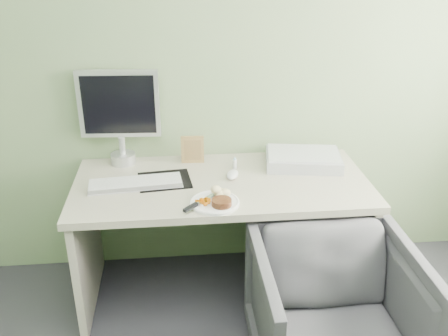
{
  "coord_description": "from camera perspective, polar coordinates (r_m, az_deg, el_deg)",
  "views": [
    {
      "loc": [
        -0.23,
        -0.8,
        1.93
      ],
      "look_at": [
        0.0,
        1.5,
        0.87
      ],
      "focal_mm": 40.0,
      "sensor_mm": 36.0,
      "label": 1
    }
  ],
  "objects": [
    {
      "name": "mousepad",
      "position": [
        2.73,
        -6.81,
        -1.4
      ],
      "size": [
        0.3,
        0.27,
        0.0
      ],
      "primitive_type": "cube",
      "rotation": [
        0.0,
        0.0,
        0.11
      ],
      "color": "black",
      "rests_on": "desk"
    },
    {
      "name": "monitor",
      "position": [
        2.89,
        -11.87,
        6.28
      ],
      "size": [
        0.46,
        0.14,
        0.55
      ],
      "rotation": [
        0.0,
        0.0,
        -0.06
      ],
      "color": "silver",
      "rests_on": "desk"
    },
    {
      "name": "wall_back",
      "position": [
        2.86,
        -1.03,
        13.08
      ],
      "size": [
        3.5,
        0.0,
        3.5
      ],
      "primitive_type": "plane",
      "rotation": [
        1.57,
        0.0,
        0.0
      ],
      "color": "gray",
      "rests_on": "floor"
    },
    {
      "name": "photo_frame",
      "position": [
        2.91,
        -3.62,
        2.13
      ],
      "size": [
        0.13,
        0.02,
        0.17
      ],
      "primitive_type": "cube",
      "rotation": [
        0.0,
        0.0,
        -0.05
      ],
      "color": "olive",
      "rests_on": "desk"
    },
    {
      "name": "carrot_heap",
      "position": [
        2.44,
        -2.42,
        -3.77
      ],
      "size": [
        0.07,
        0.07,
        0.04
      ],
      "primitive_type": "cube",
      "rotation": [
        0.0,
        0.0,
        -0.25
      ],
      "color": "orange",
      "rests_on": "plate"
    },
    {
      "name": "potato_pile",
      "position": [
        2.51,
        -0.49,
        -2.66
      ],
      "size": [
        0.13,
        0.1,
        0.06
      ],
      "primitive_type": "ellipsoid",
      "rotation": [
        0.0,
        0.0,
        -0.11
      ],
      "color": "tan",
      "rests_on": "plate"
    },
    {
      "name": "plate",
      "position": [
        2.48,
        -1.07,
        -3.99
      ],
      "size": [
        0.25,
        0.25,
        0.01
      ],
      "primitive_type": "cylinder",
      "color": "white",
      "rests_on": "desk"
    },
    {
      "name": "computer_mouse",
      "position": [
        2.74,
        0.98,
        -0.76
      ],
      "size": [
        0.09,
        0.13,
        0.04
      ],
      "primitive_type": "ellipsoid",
      "rotation": [
        0.0,
        0.0,
        -0.32
      ],
      "color": "white",
      "rests_on": "desk"
    },
    {
      "name": "eyedrop_bottle",
      "position": [
        2.85,
        1.24,
        0.58
      ],
      "size": [
        0.02,
        0.02,
        0.07
      ],
      "color": "white",
      "rests_on": "desk"
    },
    {
      "name": "desk_chair",
      "position": [
        2.45,
        12.57,
        -16.22
      ],
      "size": [
        0.74,
        0.76,
        0.69
      ],
      "primitive_type": "imported",
      "rotation": [
        0.0,
        0.0,
        0.0
      ],
      "color": "#333338",
      "rests_on": "floor"
    },
    {
      "name": "steak",
      "position": [
        2.44,
        -0.27,
        -3.96
      ],
      "size": [
        0.1,
        0.1,
        0.03
      ],
      "primitive_type": "cylinder",
      "rotation": [
        0.0,
        0.0,
        0.02
      ],
      "color": "black",
      "rests_on": "plate"
    },
    {
      "name": "scanner",
      "position": [
        2.92,
        9.04,
        0.92
      ],
      "size": [
        0.46,
        0.35,
        0.07
      ],
      "primitive_type": "cube",
      "rotation": [
        0.0,
        0.0,
        -0.16
      ],
      "color": "#B6B9BD",
      "rests_on": "desk"
    },
    {
      "name": "steak_knife",
      "position": [
        2.43,
        -3.25,
        -4.18
      ],
      "size": [
        0.18,
        0.19,
        0.02
      ],
      "rotation": [
        0.0,
        0.0,
        0.81
      ],
      "color": "silver",
      "rests_on": "plate"
    },
    {
      "name": "desk",
      "position": [
        2.8,
        -0.27,
        -4.87
      ],
      "size": [
        1.6,
        0.75,
        0.73
      ],
      "color": "#B6AE99",
      "rests_on": "floor"
    },
    {
      "name": "keyboard",
      "position": [
        2.69,
        -10.08,
        -1.69
      ],
      "size": [
        0.5,
        0.19,
        0.02
      ],
      "primitive_type": "cube",
      "rotation": [
        0.0,
        0.0,
        0.09
      ],
      "color": "white",
      "rests_on": "desk"
    }
  ]
}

